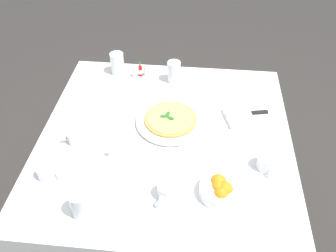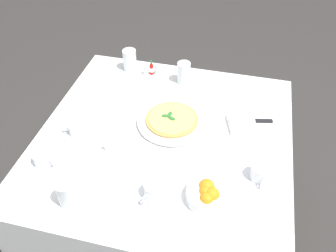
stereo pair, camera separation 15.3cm
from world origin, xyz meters
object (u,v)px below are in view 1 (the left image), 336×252
(dinner_knife, at_px, (249,113))
(salt_shaker, at_px, (135,72))
(water_glass_far_left, at_px, (174,73))
(coffee_cup_near_right, at_px, (47,172))
(coffee_cup_center_back, at_px, (77,138))
(water_glass_left_edge, at_px, (80,205))
(citrus_bowl, at_px, (220,189))
(pepper_shaker, at_px, (146,71))
(menu_card, at_px, (118,147))
(pizza_plate, at_px, (171,121))
(coffee_cup_far_right, at_px, (266,163))
(water_glass_near_left, at_px, (118,65))
(hot_sauce_bottle, at_px, (140,70))
(pizza, at_px, (170,119))
(coffee_cup_right_edge, at_px, (168,192))
(napkin_folded, at_px, (249,116))

(dinner_knife, height_order, salt_shaker, salt_shaker)
(water_glass_far_left, bearing_deg, coffee_cup_near_right, 57.66)
(coffee_cup_center_back, relative_size, water_glass_left_edge, 1.18)
(citrus_bowl, relative_size, pepper_shaker, 2.67)
(water_glass_left_edge, relative_size, citrus_bowl, 0.74)
(menu_card, bearing_deg, water_glass_far_left, -150.42)
(pizza_plate, distance_m, coffee_cup_far_right, 0.46)
(dinner_knife, distance_m, pepper_shaker, 0.59)
(water_glass_near_left, relative_size, hot_sauce_bottle, 1.39)
(coffee_cup_near_right, bearing_deg, hot_sauce_bottle, -109.43)
(pizza, distance_m, coffee_cup_right_edge, 0.40)
(coffee_cup_near_right, xyz_separation_m, dinner_knife, (-0.79, -0.43, -0.00))
(pizza_plate, height_order, napkin_folded, napkin_folded)
(pizza, height_order, napkin_folded, pizza)
(water_glass_far_left, xyz_separation_m, dinner_knife, (-0.36, 0.25, -0.03))
(coffee_cup_near_right, relative_size, pepper_shaker, 2.31)
(salt_shaker, bearing_deg, coffee_cup_far_right, 137.56)
(pizza_plate, bearing_deg, napkin_folded, -168.20)
(pizza_plate, bearing_deg, water_glass_far_left, -87.82)
(water_glass_left_edge, bearing_deg, coffee_cup_far_right, -157.59)
(water_glass_near_left, relative_size, pepper_shaker, 2.05)
(dinner_knife, height_order, hot_sauce_bottle, hot_sauce_bottle)
(hot_sauce_bottle, relative_size, salt_shaker, 1.48)
(coffee_cup_right_edge, bearing_deg, pizza, -85.91)
(citrus_bowl, xyz_separation_m, menu_card, (0.41, -0.17, 0.00))
(coffee_cup_near_right, relative_size, menu_card, 1.84)
(pepper_shaker, bearing_deg, coffee_cup_center_back, 67.36)
(coffee_cup_right_edge, relative_size, water_glass_far_left, 1.17)
(water_glass_left_edge, relative_size, menu_card, 1.57)
(coffee_cup_right_edge, height_order, napkin_folded, coffee_cup_right_edge)
(coffee_cup_near_right, relative_size, citrus_bowl, 0.87)
(coffee_cup_near_right, xyz_separation_m, pepper_shaker, (-0.28, -0.71, -0.00))
(dinner_knife, bearing_deg, coffee_cup_near_right, 16.40)
(water_glass_far_left, xyz_separation_m, water_glass_left_edge, (0.25, 0.82, 0.00))
(dinner_knife, relative_size, hot_sauce_bottle, 2.35)
(pizza_plate, xyz_separation_m, water_glass_far_left, (0.01, -0.32, 0.04))
(pizza, bearing_deg, pepper_shaker, -65.48)
(coffee_cup_far_right, bearing_deg, pepper_shaker, -46.14)
(coffee_cup_near_right, bearing_deg, dinner_knife, -151.66)
(water_glass_left_edge, height_order, hot_sauce_bottle, water_glass_left_edge)
(pizza_plate, relative_size, coffee_cup_near_right, 2.40)
(salt_shaker, distance_m, menu_card, 0.54)
(pizza_plate, xyz_separation_m, citrus_bowl, (-0.22, 0.37, 0.02))
(coffee_cup_far_right, bearing_deg, napkin_folded, -81.68)
(pizza, height_order, coffee_cup_near_right, coffee_cup_near_right)
(menu_card, bearing_deg, pizza, -175.34)
(salt_shaker, relative_size, menu_card, 0.80)
(water_glass_left_edge, distance_m, menu_card, 0.31)
(coffee_cup_center_back, distance_m, menu_card, 0.19)
(coffee_cup_right_edge, xyz_separation_m, napkin_folded, (-0.33, -0.47, -0.02))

